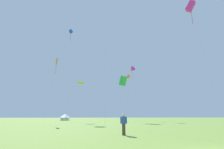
{
  "coord_description": "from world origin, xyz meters",
  "views": [
    {
      "loc": [
        -6.09,
        -5.62,
        1.51
      ],
      "look_at": [
        0.0,
        32.0,
        11.31
      ],
      "focal_mm": 26.17,
      "sensor_mm": 36.0,
      "label": 1
    }
  ],
  "objects_px": {
    "kite_magenta_box": "(190,6)",
    "kite_orange_diamond": "(56,62)",
    "kite_green_box": "(123,81)",
    "kite_orange_delta": "(129,77)",
    "kite_blue_diamond": "(71,34)",
    "person_spectator": "(124,125)",
    "kite_lime_parafoil": "(81,83)",
    "kite_magenta_delta": "(132,70)",
    "festival_tent_right": "(65,117)"
  },
  "relations": [
    {
      "from": "kite_magenta_box",
      "to": "kite_orange_diamond",
      "type": "height_order",
      "value": "kite_magenta_box"
    },
    {
      "from": "kite_green_box",
      "to": "kite_magenta_box",
      "type": "bearing_deg",
      "value": -75.6
    },
    {
      "from": "kite_orange_delta",
      "to": "kite_green_box",
      "type": "bearing_deg",
      "value": -111.51
    },
    {
      "from": "kite_orange_diamond",
      "to": "kite_blue_diamond",
      "type": "bearing_deg",
      "value": 90.28
    },
    {
      "from": "kite_orange_delta",
      "to": "kite_orange_diamond",
      "type": "relative_size",
      "value": 1.11
    },
    {
      "from": "kite_orange_delta",
      "to": "person_spectator",
      "type": "xyz_separation_m",
      "value": [
        -13.03,
        -45.32,
        -15.22
      ]
    },
    {
      "from": "kite_blue_diamond",
      "to": "kite_lime_parafoil",
      "type": "xyz_separation_m",
      "value": [
        5.82,
        -19.4,
        -25.22
      ]
    },
    {
      "from": "kite_lime_parafoil",
      "to": "kite_magenta_box",
      "type": "bearing_deg",
      "value": -54.63
    },
    {
      "from": "kite_blue_diamond",
      "to": "kite_orange_diamond",
      "type": "distance_m",
      "value": 34.22
    },
    {
      "from": "kite_blue_diamond",
      "to": "kite_lime_parafoil",
      "type": "relative_size",
      "value": 3.46
    },
    {
      "from": "kite_blue_diamond",
      "to": "kite_orange_delta",
      "type": "xyz_separation_m",
      "value": [
        23.6,
        -5.88,
        -19.67
      ]
    },
    {
      "from": "kite_lime_parafoil",
      "to": "person_spectator",
      "type": "distance_m",
      "value": 33.58
    },
    {
      "from": "kite_magenta_box",
      "to": "kite_orange_delta",
      "type": "xyz_separation_m",
      "value": [
        -0.04,
        38.62,
        -2.8
      ]
    },
    {
      "from": "kite_magenta_delta",
      "to": "kite_magenta_box",
      "type": "bearing_deg",
      "value": -89.45
    },
    {
      "from": "kite_green_box",
      "to": "kite_orange_diamond",
      "type": "relative_size",
      "value": 0.83
    },
    {
      "from": "kite_blue_diamond",
      "to": "kite_orange_delta",
      "type": "height_order",
      "value": "kite_blue_diamond"
    },
    {
      "from": "kite_blue_diamond",
      "to": "kite_magenta_box",
      "type": "bearing_deg",
      "value": -62.02
    },
    {
      "from": "kite_magenta_delta",
      "to": "festival_tent_right",
      "type": "xyz_separation_m",
      "value": [
        -23.23,
        10.48,
        -16.41
      ]
    },
    {
      "from": "kite_green_box",
      "to": "festival_tent_right",
      "type": "xyz_separation_m",
      "value": [
        -17.53,
        20.55,
        -9.93
      ]
    },
    {
      "from": "kite_lime_parafoil",
      "to": "kite_magenta_delta",
      "type": "height_order",
      "value": "kite_magenta_delta"
    },
    {
      "from": "person_spectator",
      "to": "festival_tent_right",
      "type": "height_order",
      "value": "festival_tent_right"
    },
    {
      "from": "kite_orange_delta",
      "to": "festival_tent_right",
      "type": "xyz_separation_m",
      "value": [
        -23.5,
        5.39,
        -14.75
      ]
    },
    {
      "from": "kite_orange_delta",
      "to": "kite_lime_parafoil",
      "type": "relative_size",
      "value": 1.55
    },
    {
      "from": "kite_green_box",
      "to": "kite_orange_delta",
      "type": "relative_size",
      "value": 0.75
    },
    {
      "from": "kite_lime_parafoil",
      "to": "kite_orange_diamond",
      "type": "xyz_separation_m",
      "value": [
        -5.69,
        -7.04,
        3.49
      ]
    },
    {
      "from": "kite_magenta_delta",
      "to": "person_spectator",
      "type": "xyz_separation_m",
      "value": [
        -12.75,
        -40.22,
        -16.89
      ]
    },
    {
      "from": "person_spectator",
      "to": "festival_tent_right",
      "type": "xyz_separation_m",
      "value": [
        -10.48,
        50.71,
        0.48
      ]
    },
    {
      "from": "kite_lime_parafoil",
      "to": "festival_tent_right",
      "type": "height_order",
      "value": "kite_lime_parafoil"
    },
    {
      "from": "kite_lime_parafoil",
      "to": "kite_green_box",
      "type": "bearing_deg",
      "value": -7.94
    },
    {
      "from": "kite_orange_delta",
      "to": "festival_tent_right",
      "type": "bearing_deg",
      "value": 167.09
    },
    {
      "from": "person_spectator",
      "to": "festival_tent_right",
      "type": "bearing_deg",
      "value": 101.68
    },
    {
      "from": "festival_tent_right",
      "to": "person_spectator",
      "type": "bearing_deg",
      "value": -78.32
    },
    {
      "from": "kite_blue_diamond",
      "to": "kite_green_box",
      "type": "bearing_deg",
      "value": -50.06
    },
    {
      "from": "kite_magenta_box",
      "to": "festival_tent_right",
      "type": "relative_size",
      "value": 5.39
    },
    {
      "from": "kite_orange_delta",
      "to": "person_spectator",
      "type": "bearing_deg",
      "value": -106.04
    },
    {
      "from": "kite_magenta_box",
      "to": "kite_orange_diamond",
      "type": "distance_m",
      "value": 30.04
    },
    {
      "from": "kite_blue_diamond",
      "to": "person_spectator",
      "type": "bearing_deg",
      "value": -78.33
    },
    {
      "from": "kite_lime_parafoil",
      "to": "kite_magenta_delta",
      "type": "relative_size",
      "value": 0.58
    },
    {
      "from": "kite_magenta_box",
      "to": "kite_magenta_delta",
      "type": "xyz_separation_m",
      "value": [
        -0.32,
        33.52,
        -1.14
      ]
    },
    {
      "from": "person_spectator",
      "to": "kite_green_box",
      "type": "bearing_deg",
      "value": 76.84
    },
    {
      "from": "kite_magenta_box",
      "to": "kite_green_box",
      "type": "bearing_deg",
      "value": 104.4
    },
    {
      "from": "kite_blue_diamond",
      "to": "person_spectator",
      "type": "distance_m",
      "value": 62.85
    },
    {
      "from": "kite_orange_delta",
      "to": "person_spectator",
      "type": "relative_size",
      "value": 9.86
    },
    {
      "from": "kite_blue_diamond",
      "to": "festival_tent_right",
      "type": "relative_size",
      "value": 10.31
    },
    {
      "from": "kite_orange_diamond",
      "to": "kite_magenta_delta",
      "type": "relative_size",
      "value": 0.81
    },
    {
      "from": "kite_magenta_box",
      "to": "kite_orange_diamond",
      "type": "xyz_separation_m",
      "value": [
        -23.51,
        18.05,
        -4.86
      ]
    },
    {
      "from": "kite_green_box",
      "to": "kite_magenta_delta",
      "type": "relative_size",
      "value": 0.67
    },
    {
      "from": "kite_orange_delta",
      "to": "festival_tent_right",
      "type": "height_order",
      "value": "kite_orange_delta"
    },
    {
      "from": "kite_lime_parafoil",
      "to": "kite_orange_diamond",
      "type": "relative_size",
      "value": 0.72
    },
    {
      "from": "kite_magenta_box",
      "to": "kite_lime_parafoil",
      "type": "distance_m",
      "value": 31.89
    }
  ]
}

